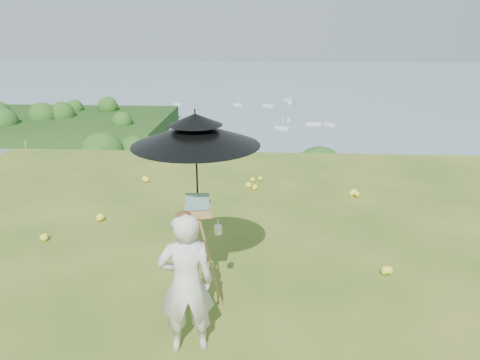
{
  "coord_description": "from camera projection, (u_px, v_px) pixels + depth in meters",
  "views": [
    {
      "loc": [
        -0.03,
        -5.08,
        3.33
      ],
      "look_at": [
        -0.42,
        2.06,
        0.89
      ],
      "focal_mm": 35.0,
      "sensor_mm": 36.0,
      "label": 1
    }
  ],
  "objects": [
    {
      "name": "ground",
      "position": [
        265.0,
        300.0,
        5.88
      ],
      "size": [
        14.0,
        14.0,
        0.0
      ],
      "primitive_type": "plane",
      "color": "#34601B",
      "rests_on": "ground"
    },
    {
      "name": "forest_slope",
      "position": [
        262.0,
        351.0,
        48.32
      ],
      "size": [
        140.0,
        56.0,
        22.0
      ],
      "primitive_type": "cube",
      "color": "#12370F",
      "rests_on": "bay_water"
    },
    {
      "name": "shoreline_tier",
      "position": [
        263.0,
        240.0,
        88.38
      ],
      "size": [
        170.0,
        28.0,
        8.0
      ],
      "primitive_type": "cube",
      "color": "gray",
      "rests_on": "bay_water"
    },
    {
      "name": "bay_water",
      "position": [
        266.0,
        96.0,
        243.65
      ],
      "size": [
        700.0,
        700.0,
        0.0
      ],
      "primitive_type": "plane",
      "color": "#6D8C9B",
      "rests_on": "ground"
    },
    {
      "name": "peninsula",
      "position": [
        54.0,
        117.0,
        165.62
      ],
      "size": [
        90.0,
        60.0,
        12.0
      ],
      "primitive_type": null,
      "color": "#12370F",
      "rests_on": "bay_water"
    },
    {
      "name": "slope_trees",
      "position": [
        264.0,
        227.0,
        43.79
      ],
      "size": [
        110.0,
        50.0,
        6.0
      ],
      "primitive_type": null,
      "color": "#1F4F17",
      "rests_on": "forest_slope"
    },
    {
      "name": "harbor_town",
      "position": [
        264.0,
        208.0,
        86.28
      ],
      "size": [
        110.0,
        22.0,
        5.0
      ],
      "primitive_type": null,
      "color": "beige",
      "rests_on": "shoreline_tier"
    },
    {
      "name": "moored_boats",
      "position": [
        231.0,
        128.0,
        169.54
      ],
      "size": [
        140.0,
        140.0,
        0.7
      ],
      "primitive_type": null,
      "color": "white",
      "rests_on": "bay_water"
    },
    {
      "name": "wildflowers",
      "position": [
        265.0,
        285.0,
        6.09
      ],
      "size": [
        10.0,
        10.5,
        0.12
      ],
      "primitive_type": null,
      "color": "yellow",
      "rests_on": "ground"
    },
    {
      "name": "painter",
      "position": [
        186.0,
        283.0,
        4.78
      ],
      "size": [
        0.64,
        0.48,
        1.57
      ],
      "primitive_type": "imported",
      "rotation": [
        0.0,
        0.0,
        3.34
      ],
      "color": "beige",
      "rests_on": "ground"
    },
    {
      "name": "field_easel",
      "position": [
        199.0,
        255.0,
        5.36
      ],
      "size": [
        0.65,
        0.65,
        1.57
      ],
      "primitive_type": null,
      "rotation": [
        0.0,
        0.0,
        0.1
      ],
      "color": "#A26D44",
      "rests_on": "ground"
    },
    {
      "name": "sun_umbrella",
      "position": [
        197.0,
        163.0,
        5.03
      ],
      "size": [
        1.44,
        1.44,
        1.18
      ],
      "primitive_type": null,
      "rotation": [
        0.0,
        0.0,
        0.05
      ],
      "color": "black",
      "rests_on": "field_easel"
    },
    {
      "name": "painter_cap",
      "position": [
        183.0,
        216.0,
        4.54
      ],
      "size": [
        0.21,
        0.25,
        0.1
      ],
      "primitive_type": null,
      "rotation": [
        0.0,
        0.0,
        0.08
      ],
      "color": "#C66E6C",
      "rests_on": "painter"
    }
  ]
}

